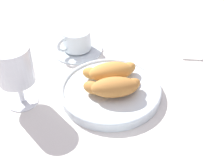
{
  "coord_description": "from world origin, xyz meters",
  "views": [
    {
      "loc": [
        -0.16,
        -0.47,
        0.46
      ],
      "look_at": [
        0.0,
        0.01,
        0.03
      ],
      "focal_mm": 48.49,
      "sensor_mm": 36.0,
      "label": 1
    }
  ],
  "objects_px": {
    "croissant_large": "(113,87)",
    "coffee_cup_far": "(77,42)",
    "croissant_small": "(111,71)",
    "pastry_plate": "(112,90)",
    "sugar_packet": "(192,55)",
    "juice_glass_left": "(14,68)"
  },
  "relations": [
    {
      "from": "croissant_small",
      "to": "juice_glass_left",
      "type": "height_order",
      "value": "juice_glass_left"
    },
    {
      "from": "coffee_cup_far",
      "to": "juice_glass_left",
      "type": "distance_m",
      "value": 0.24
    },
    {
      "from": "croissant_small",
      "to": "pastry_plate",
      "type": "bearing_deg",
      "value": -103.31
    },
    {
      "from": "juice_glass_left",
      "to": "sugar_packet",
      "type": "height_order",
      "value": "juice_glass_left"
    },
    {
      "from": "croissant_large",
      "to": "juice_glass_left",
      "type": "distance_m",
      "value": 0.2
    },
    {
      "from": "croissant_large",
      "to": "coffee_cup_far",
      "type": "relative_size",
      "value": 0.98
    },
    {
      "from": "croissant_large",
      "to": "croissant_small",
      "type": "bearing_deg",
      "value": 76.23
    },
    {
      "from": "sugar_packet",
      "to": "juice_glass_left",
      "type": "bearing_deg",
      "value": -151.39
    },
    {
      "from": "pastry_plate",
      "to": "croissant_large",
      "type": "xyz_separation_m",
      "value": [
        -0.01,
        -0.02,
        0.03
      ]
    },
    {
      "from": "coffee_cup_far",
      "to": "sugar_packet",
      "type": "bearing_deg",
      "value": -23.99
    },
    {
      "from": "pastry_plate",
      "to": "croissant_large",
      "type": "distance_m",
      "value": 0.04
    },
    {
      "from": "pastry_plate",
      "to": "juice_glass_left",
      "type": "xyz_separation_m",
      "value": [
        -0.19,
        0.04,
        0.08
      ]
    },
    {
      "from": "croissant_large",
      "to": "pastry_plate",
      "type": "bearing_deg",
      "value": 75.65
    },
    {
      "from": "croissant_large",
      "to": "croissant_small",
      "type": "distance_m",
      "value": 0.05
    },
    {
      "from": "croissant_large",
      "to": "sugar_packet",
      "type": "distance_m",
      "value": 0.27
    },
    {
      "from": "croissant_small",
      "to": "sugar_packet",
      "type": "height_order",
      "value": "croissant_small"
    },
    {
      "from": "pastry_plate",
      "to": "juice_glass_left",
      "type": "relative_size",
      "value": 1.62
    },
    {
      "from": "croissant_large",
      "to": "coffee_cup_far",
      "type": "height_order",
      "value": "croissant_large"
    },
    {
      "from": "juice_glass_left",
      "to": "sugar_packet",
      "type": "bearing_deg",
      "value": 4.62
    },
    {
      "from": "sugar_packet",
      "to": "pastry_plate",
      "type": "bearing_deg",
      "value": -139.3
    },
    {
      "from": "juice_glass_left",
      "to": "sugar_packet",
      "type": "distance_m",
      "value": 0.45
    },
    {
      "from": "pastry_plate",
      "to": "coffee_cup_far",
      "type": "distance_m",
      "value": 0.2
    }
  ]
}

